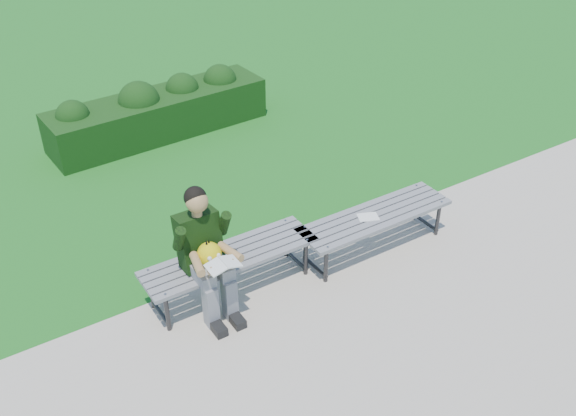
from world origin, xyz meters
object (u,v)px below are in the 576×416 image
(hedge, at_px, (159,110))
(bench_left, at_px, (230,259))
(bench_right, at_px, (375,219))
(paper_sheet, at_px, (368,217))
(seated_boy, at_px, (205,250))

(hedge, height_order, bench_left, hedge)
(hedge, relative_size, bench_left, 1.83)
(bench_right, bearing_deg, hedge, 101.92)
(hedge, distance_m, paper_sheet, 4.04)
(hedge, xyz_separation_m, paper_sheet, (0.74, -3.97, 0.10))
(paper_sheet, bearing_deg, bench_right, 0.00)
(bench_right, bearing_deg, paper_sheet, -180.00)
(bench_left, bearing_deg, seated_boy, -162.64)
(bench_left, bearing_deg, paper_sheet, -7.75)
(hedge, bearing_deg, bench_left, -102.41)
(hedge, xyz_separation_m, bench_right, (0.84, -3.97, 0.04))
(bench_right, relative_size, seated_boy, 1.37)
(paper_sheet, bearing_deg, hedge, 100.54)
(bench_right, distance_m, seated_boy, 1.99)
(paper_sheet, bearing_deg, bench_left, 172.25)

